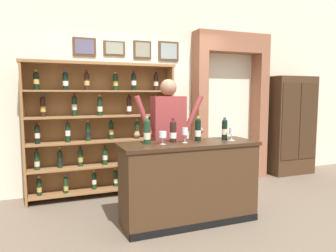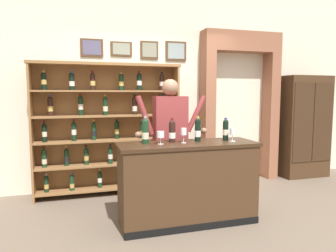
% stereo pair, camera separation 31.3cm
% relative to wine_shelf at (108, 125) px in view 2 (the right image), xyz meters
% --- Properties ---
extents(ground_plane, '(14.00, 14.00, 0.02)m').
position_rel_wine_shelf_xyz_m(ground_plane, '(0.76, -1.34, -1.06)').
color(ground_plane, '#6B5B4C').
extents(back_wall, '(12.00, 0.19, 3.52)m').
position_rel_wine_shelf_xyz_m(back_wall, '(0.76, 0.36, 0.71)').
color(back_wall, beige).
rests_on(back_wall, ground).
extents(wine_shelf, '(2.17, 0.33, 1.96)m').
position_rel_wine_shelf_xyz_m(wine_shelf, '(0.00, 0.00, 0.00)').
color(wine_shelf, olive).
rests_on(wine_shelf, ground).
extents(archway_doorway, '(1.41, 0.45, 2.56)m').
position_rel_wine_shelf_xyz_m(archway_doorway, '(2.28, 0.23, 0.41)').
color(archway_doorway, '#935B42').
rests_on(archway_doorway, ground).
extents(side_cabinet, '(0.87, 0.38, 1.84)m').
position_rel_wine_shelf_xyz_m(side_cabinet, '(3.55, 0.00, -0.12)').
color(side_cabinet, '#422B19').
rests_on(side_cabinet, ground).
extents(tasting_counter, '(1.63, 0.56, 0.95)m').
position_rel_wine_shelf_xyz_m(tasting_counter, '(0.79, -1.34, -0.57)').
color(tasting_counter, '#422B19').
rests_on(tasting_counter, ground).
extents(shopkeeper, '(0.98, 0.22, 1.71)m').
position_rel_wine_shelf_xyz_m(shopkeeper, '(0.73, -0.82, 0.01)').
color(shopkeeper, '#2D3347').
rests_on(shopkeeper, ground).
extents(tasting_bottle_vin_santo, '(0.08, 0.08, 0.32)m').
position_rel_wine_shelf_xyz_m(tasting_bottle_vin_santo, '(0.31, -1.25, 0.05)').
color(tasting_bottle_vin_santo, '#19381E').
rests_on(tasting_bottle_vin_santo, tasting_counter).
extents(tasting_bottle_super_tuscan, '(0.08, 0.08, 0.28)m').
position_rel_wine_shelf_xyz_m(tasting_bottle_super_tuscan, '(0.63, -1.24, 0.04)').
color(tasting_bottle_super_tuscan, black).
rests_on(tasting_bottle_super_tuscan, tasting_counter).
extents(tasting_bottle_chianti, '(0.07, 0.07, 0.30)m').
position_rel_wine_shelf_xyz_m(tasting_bottle_chianti, '(0.94, -1.26, 0.05)').
color(tasting_bottle_chianti, black).
rests_on(tasting_bottle_chianti, tasting_counter).
extents(tasting_bottle_grappa, '(0.07, 0.07, 0.28)m').
position_rel_wine_shelf_xyz_m(tasting_bottle_grappa, '(1.29, -1.29, 0.04)').
color(tasting_bottle_grappa, black).
rests_on(tasting_bottle_grappa, tasting_counter).
extents(wine_glass_spare, '(0.07, 0.07, 0.18)m').
position_rel_wine_shelf_xyz_m(wine_glass_spare, '(0.74, -1.34, 0.03)').
color(wine_glass_spare, silver).
rests_on(wine_glass_spare, tasting_counter).
extents(wine_glass_right, '(0.08, 0.08, 0.16)m').
position_rel_wine_shelf_xyz_m(wine_glass_right, '(1.33, -1.39, 0.02)').
color(wine_glass_right, silver).
rests_on(wine_glass_right, tasting_counter).
extents(wine_glass_center, '(0.08, 0.08, 0.15)m').
position_rel_wine_shelf_xyz_m(wine_glass_center, '(0.46, -1.35, 0.01)').
color(wine_glass_center, silver).
rests_on(wine_glass_center, tasting_counter).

